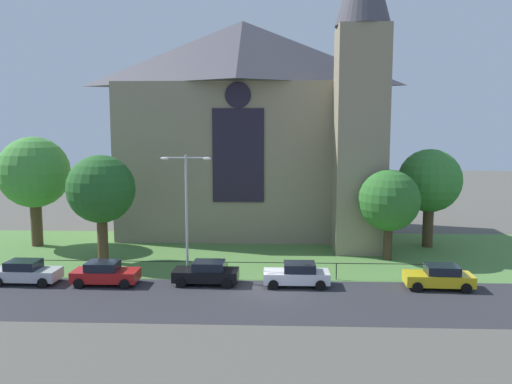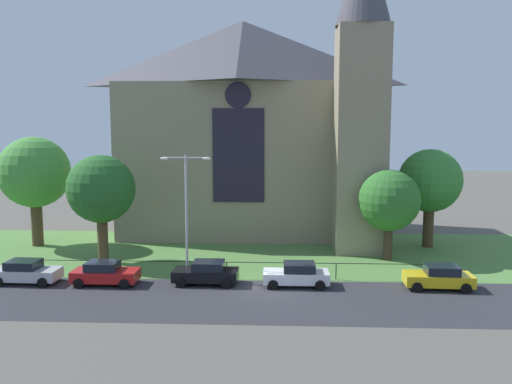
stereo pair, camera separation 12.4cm
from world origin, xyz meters
name	(u,v)px [view 1 (the left image)]	position (x,y,z in m)	size (l,w,h in m)	color
ground	(271,252)	(0.00, 10.00, 0.00)	(160.00, 160.00, 0.00)	#56544C
road_asphalt	(268,300)	(0.00, -2.00, 0.00)	(120.00, 8.00, 0.01)	#2D2D33
grass_verge	(271,258)	(0.00, 8.00, 0.00)	(120.00, 20.00, 0.01)	#517F3D
church_building	(251,125)	(-2.11, 18.37, 10.27)	(23.20, 16.20, 26.00)	gray
iron_railing	(227,264)	(-2.88, 2.50, 0.97)	(29.45, 0.07, 1.13)	black
tree_left_near	(101,190)	(-12.60, 6.24, 5.52)	(5.06, 5.06, 8.12)	#4C3823
tree_right_far	(430,181)	(13.26, 12.60, 5.59)	(5.30, 5.30, 8.31)	#4C3823
tree_left_far	(34,173)	(-20.11, 11.59, 6.26)	(6.00, 6.00, 9.33)	#4C3823
tree_right_near	(389,201)	(8.98, 8.00, 4.58)	(4.68, 4.68, 6.95)	#423021
streetlamp_near	(186,201)	(-5.55, 2.40, 5.30)	(3.37, 0.26, 8.34)	#B2B2B7
parked_car_silver	(26,272)	(-15.88, 0.77, 0.74)	(4.25, 2.12, 1.51)	#B7B7BC
parked_car_red	(105,273)	(-10.63, 0.69, 0.74)	(4.21, 2.03, 1.51)	#B21919
parked_car_black	(207,273)	(-4.07, 1.09, 0.74)	(4.23, 2.08, 1.51)	black
parked_car_white	(297,275)	(1.79, 0.94, 0.74)	(4.22, 2.07, 1.51)	silver
parked_car_yellow	(439,277)	(10.75, 0.76, 0.74)	(4.27, 2.16, 1.51)	gold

